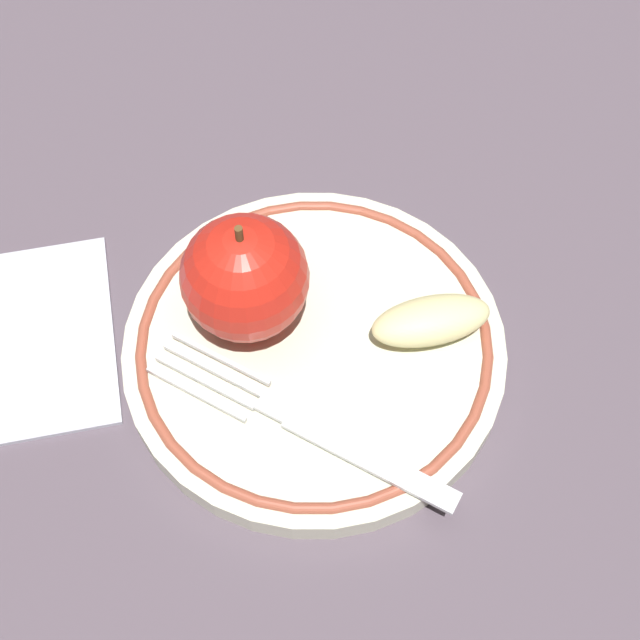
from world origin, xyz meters
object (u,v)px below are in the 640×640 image
(fork, at_px, (316,428))
(apple_slice_front, at_px, (437,320))
(apple_red_whole, at_px, (251,277))
(plate, at_px, (320,347))
(napkin_folded, at_px, (11,342))

(fork, bearing_deg, apple_slice_front, -108.23)
(apple_slice_front, height_order, fork, apple_slice_front)
(apple_red_whole, relative_size, fork, 0.50)
(plate, bearing_deg, napkin_folded, -97.94)
(plate, height_order, apple_slice_front, apple_slice_front)
(apple_red_whole, bearing_deg, napkin_folded, -91.31)
(plate, distance_m, apple_red_whole, 0.06)
(apple_red_whole, distance_m, apple_slice_front, 0.10)
(fork, height_order, napkin_folded, fork)
(plate, xyz_separation_m, apple_red_whole, (-0.02, -0.03, 0.04))
(apple_red_whole, distance_m, napkin_folded, 0.15)
(fork, bearing_deg, plate, -62.68)
(apple_red_whole, relative_size, apple_slice_front, 1.17)
(plate, distance_m, apple_slice_front, 0.07)
(apple_red_whole, height_order, fork, apple_red_whole)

